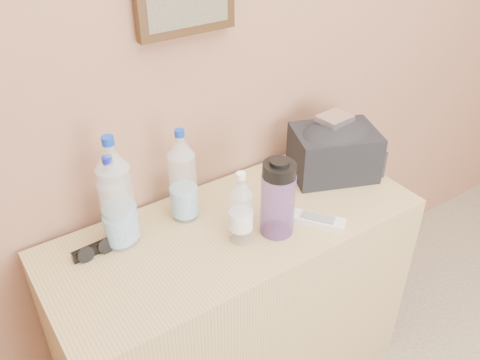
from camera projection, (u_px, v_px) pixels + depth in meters
name	position (u px, v px, depth m)	size (l,w,h in m)	color
dresser	(236.00, 307.00, 1.78)	(1.19, 0.49, 0.74)	tan
pet_large_a	(115.00, 207.00, 1.43)	(0.08, 0.08, 0.30)	white
pet_large_b	(117.00, 198.00, 1.43)	(0.09, 0.09, 0.35)	#CFE9FA
pet_large_c	(183.00, 180.00, 1.54)	(0.08, 0.08, 0.31)	silver
pet_small	(241.00, 211.00, 1.46)	(0.07, 0.07, 0.23)	white
nalgene_bottle	(278.00, 198.00, 1.48)	(0.10, 0.10, 0.25)	#633D93
sunglasses	(94.00, 249.00, 1.45)	(0.13, 0.05, 0.03)	black
ac_remote	(318.00, 221.00, 1.57)	(0.17, 0.05, 0.02)	white
toiletry_bag	(334.00, 150.00, 1.77)	(0.28, 0.20, 0.19)	black
foil_packet	(335.00, 119.00, 1.73)	(0.11, 0.09, 0.02)	silver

